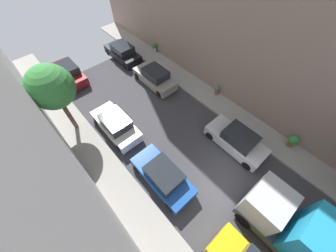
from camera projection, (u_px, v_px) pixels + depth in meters
name	position (u px, v px, depth m)	size (l,w,h in m)	color
ground	(223.00, 183.00, 12.03)	(32.00, 32.00, 0.00)	#38383D
sidewalk_left	(163.00, 246.00, 10.00)	(2.00, 44.00, 0.15)	gray
sidewalk_right	(267.00, 138.00, 13.94)	(2.00, 44.00, 0.15)	gray
parked_car_left_1	(163.00, 176.00, 11.55)	(1.78, 4.20, 1.57)	#194799
parked_car_left_2	(116.00, 125.00, 13.83)	(1.78, 4.20, 1.57)	white
parked_car_left_3	(68.00, 73.00, 17.30)	(1.78, 4.20, 1.57)	maroon
parked_car_right_1	(237.00, 140.00, 13.05)	(1.78, 4.20, 1.57)	silver
parked_car_right_2	(155.00, 77.00, 16.91)	(1.78, 4.20, 1.57)	gray
parked_car_right_3	(123.00, 53.00, 19.15)	(1.78, 4.20, 1.57)	black
delivery_truck	(320.00, 249.00, 8.46)	(2.26, 6.60, 3.38)	#4C4C51
street_tree_0	(51.00, 87.00, 11.27)	(2.72, 2.72, 5.31)	brown
potted_plant_1	(217.00, 90.00, 16.19)	(0.40, 0.40, 0.79)	brown
potted_plant_2	(293.00, 141.00, 13.10)	(0.63, 0.63, 0.93)	brown
potted_plant_3	(29.00, 80.00, 16.90)	(0.54, 0.54, 0.81)	slate
potted_plant_4	(155.00, 47.00, 19.89)	(0.50, 0.50, 0.87)	#B2A899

